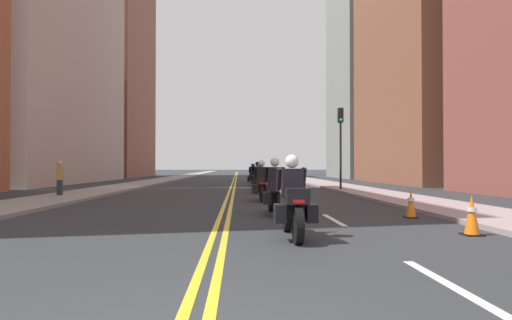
% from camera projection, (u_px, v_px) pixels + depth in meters
% --- Properties ---
extents(ground_plane, '(264.00, 264.00, 0.00)m').
position_uv_depth(ground_plane, '(235.00, 178.00, 50.77)').
color(ground_plane, '#2A2E31').
extents(sidewalk_left, '(2.75, 144.00, 0.12)m').
position_uv_depth(sidewalk_left, '(176.00, 178.00, 50.49)').
color(sidewalk_left, gray).
rests_on(sidewalk_left, ground).
extents(sidewalk_right, '(2.75, 144.00, 0.12)m').
position_uv_depth(sidewalk_right, '(294.00, 177.00, 51.06)').
color(sidewalk_right, gray).
rests_on(sidewalk_right, ground).
extents(centreline_yellow_inner, '(0.12, 132.00, 0.01)m').
position_uv_depth(centreline_yellow_inner, '(234.00, 178.00, 50.77)').
color(centreline_yellow_inner, yellow).
rests_on(centreline_yellow_inner, ground).
extents(centreline_yellow_outer, '(0.12, 132.00, 0.01)m').
position_uv_depth(centreline_yellow_outer, '(236.00, 178.00, 50.78)').
color(centreline_yellow_outer, yellow).
rests_on(centreline_yellow_outer, ground).
extents(lane_dashes_white, '(0.14, 56.40, 0.01)m').
position_uv_depth(lane_dashes_white, '(271.00, 185.00, 31.90)').
color(lane_dashes_white, silver).
rests_on(lane_dashes_white, ground).
extents(building_left_1, '(10.00, 21.50, 21.39)m').
position_uv_depth(building_left_1, '(30.00, 55.00, 36.02)').
color(building_left_1, '#B49D95').
rests_on(building_left_1, ground).
extents(building_right_1, '(9.60, 16.19, 29.78)m').
position_uv_depth(building_right_1, '(436.00, 5.00, 35.93)').
color(building_right_1, brown).
rests_on(building_right_1, ground).
extents(building_left_2, '(6.89, 16.43, 30.82)m').
position_uv_depth(building_left_2, '(117.00, 59.00, 56.47)').
color(building_left_2, brown).
rests_on(building_left_2, ground).
extents(building_right_2, '(6.90, 12.31, 25.04)m').
position_uv_depth(building_right_2, '(365.00, 74.00, 51.62)').
color(building_right_2, gray).
rests_on(building_right_2, ground).
extents(motorcycle_0, '(0.77, 2.16, 1.59)m').
position_uv_depth(motorcycle_0, '(293.00, 204.00, 8.10)').
color(motorcycle_0, black).
rests_on(motorcycle_0, ground).
extents(motorcycle_1, '(0.78, 2.18, 1.61)m').
position_uv_depth(motorcycle_1, '(275.00, 192.00, 12.08)').
color(motorcycle_1, black).
rests_on(motorcycle_1, ground).
extents(motorcycle_2, '(0.77, 2.22, 1.61)m').
position_uv_depth(motorcycle_2, '(262.00, 184.00, 16.91)').
color(motorcycle_2, black).
rests_on(motorcycle_2, ground).
extents(motorcycle_3, '(0.77, 2.24, 1.57)m').
position_uv_depth(motorcycle_3, '(261.00, 181.00, 21.78)').
color(motorcycle_3, black).
rests_on(motorcycle_3, ground).
extents(motorcycle_4, '(0.78, 2.24, 1.65)m').
position_uv_depth(motorcycle_4, '(258.00, 178.00, 25.54)').
color(motorcycle_4, black).
rests_on(motorcycle_4, ground).
extents(motorcycle_5, '(0.78, 2.24, 1.57)m').
position_uv_depth(motorcycle_5, '(253.00, 177.00, 29.99)').
color(motorcycle_5, black).
rests_on(motorcycle_5, ground).
extents(motorcycle_6, '(0.77, 2.18, 1.60)m').
position_uv_depth(motorcycle_6, '(253.00, 175.00, 34.65)').
color(motorcycle_6, black).
rests_on(motorcycle_6, ground).
extents(motorcycle_7, '(0.77, 2.20, 1.63)m').
position_uv_depth(motorcycle_7, '(254.00, 174.00, 39.19)').
color(motorcycle_7, black).
rests_on(motorcycle_7, ground).
extents(traffic_cone_0, '(0.31, 0.31, 0.76)m').
position_uv_depth(traffic_cone_0, '(411.00, 204.00, 11.37)').
color(traffic_cone_0, black).
rests_on(traffic_cone_0, ground).
extents(traffic_cone_1, '(0.36, 0.36, 0.80)m').
position_uv_depth(traffic_cone_1, '(472.00, 215.00, 8.48)').
color(traffic_cone_1, black).
rests_on(traffic_cone_1, ground).
extents(traffic_light_near, '(0.28, 0.38, 4.58)m').
position_uv_depth(traffic_light_near, '(341.00, 134.00, 23.65)').
color(traffic_light_near, black).
rests_on(traffic_light_near, ground).
extents(pedestrian_0, '(0.28, 0.39, 1.61)m').
position_uv_depth(pedestrian_0, '(60.00, 179.00, 18.65)').
color(pedestrian_0, '#212B31').
rests_on(pedestrian_0, ground).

